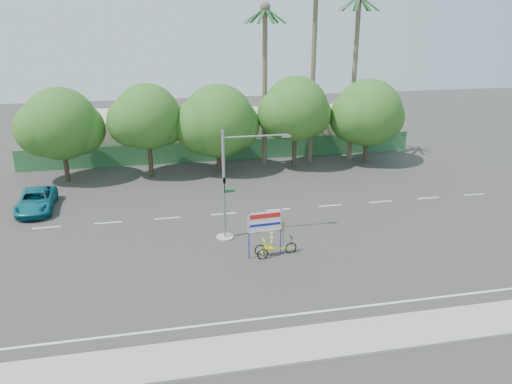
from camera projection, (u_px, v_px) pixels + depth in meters
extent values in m
plane|color=#33302D|center=(278.00, 263.00, 28.65)|extent=(120.00, 120.00, 0.00)
cube|color=gray|center=(320.00, 342.00, 21.72)|extent=(50.00, 2.40, 0.12)
cube|color=#336B3D|center=(224.00, 151.00, 48.12)|extent=(38.00, 0.08, 2.00)
cube|color=beige|center=(119.00, 135.00, 50.03)|extent=(12.00, 8.00, 4.00)
cube|color=beige|center=(292.00, 129.00, 53.51)|extent=(14.00, 8.00, 3.60)
cylinder|color=#473828|center=(66.00, 161.00, 41.99)|extent=(0.40, 0.40, 3.52)
sphere|color=#285819|center=(61.00, 124.00, 40.90)|extent=(6.00, 6.00, 6.00)
sphere|color=#285819|center=(79.00, 129.00, 41.62)|extent=(4.32, 4.32, 4.32)
sphere|color=#285819|center=(43.00, 129.00, 40.52)|extent=(4.56, 4.56, 4.56)
cylinder|color=#473828|center=(150.00, 155.00, 43.27)|extent=(0.40, 0.40, 3.74)
sphere|color=#285819|center=(147.00, 117.00, 42.12)|extent=(5.60, 5.60, 5.60)
sphere|color=#285819|center=(163.00, 122.00, 42.84)|extent=(4.03, 4.03, 4.03)
sphere|color=#285819|center=(132.00, 122.00, 41.77)|extent=(4.26, 4.26, 4.26)
cylinder|color=#473828|center=(219.00, 154.00, 44.48)|extent=(0.40, 0.40, 3.30)
sphere|color=#285819|center=(218.00, 121.00, 43.46)|extent=(6.40, 6.40, 6.40)
sphere|color=#285819|center=(234.00, 125.00, 44.19)|extent=(4.61, 4.61, 4.61)
sphere|color=#285819|center=(202.00, 126.00, 43.06)|extent=(4.86, 4.86, 4.86)
cylinder|color=#473828|center=(294.00, 147.00, 45.71)|extent=(0.40, 0.40, 3.87)
sphere|color=#285819|center=(295.00, 109.00, 44.52)|extent=(5.80, 5.80, 5.80)
sphere|color=#285819|center=(308.00, 114.00, 45.25)|extent=(4.18, 4.18, 4.18)
sphere|color=#285819|center=(282.00, 114.00, 44.16)|extent=(4.41, 4.41, 4.41)
cylinder|color=#473828|center=(366.00, 145.00, 47.11)|extent=(0.40, 0.40, 3.43)
sphere|color=#285819|center=(368.00, 113.00, 46.05)|extent=(6.20, 6.20, 6.20)
sphere|color=#285819|center=(380.00, 117.00, 46.78)|extent=(4.46, 4.46, 4.46)
sphere|color=#285819|center=(355.00, 117.00, 45.66)|extent=(4.71, 4.71, 4.71)
cylinder|color=#70604C|center=(313.00, 72.00, 45.24)|extent=(0.44, 0.44, 17.00)
cylinder|color=#70604C|center=(354.00, 82.00, 46.34)|extent=(0.44, 0.44, 15.00)
cube|color=#1C4C21|center=(369.00, 3.00, 44.19)|extent=(1.91, 0.28, 1.36)
cube|color=#1C4C21|center=(364.00, 3.00, 44.71)|extent=(1.65, 1.44, 1.36)
cube|color=#1C4C21|center=(357.00, 3.00, 44.90)|extent=(0.61, 1.93, 1.36)
cube|color=#1C4C21|center=(350.00, 3.00, 44.68)|extent=(1.20, 1.80, 1.36)
cube|color=#1C4C21|center=(348.00, 3.00, 44.14)|extent=(1.89, 0.92, 1.36)
cube|color=#1C4C21|center=(351.00, 3.00, 43.55)|extent=(1.89, 0.92, 1.36)
cube|color=#1C4C21|center=(358.00, 3.00, 43.17)|extent=(1.20, 1.80, 1.36)
cube|color=#1C4C21|center=(365.00, 3.00, 43.19)|extent=(0.61, 1.93, 1.36)
cube|color=#1C4C21|center=(369.00, 3.00, 43.59)|extent=(1.65, 1.44, 1.36)
cylinder|color=#70604C|center=(265.00, 90.00, 44.90)|extent=(0.44, 0.44, 14.00)
sphere|color=#70604C|center=(265.00, 7.00, 42.52)|extent=(0.90, 0.90, 0.90)
cube|color=#1C4C21|center=(276.00, 15.00, 42.92)|extent=(1.91, 0.28, 1.36)
cube|color=#1C4C21|center=(272.00, 15.00, 43.44)|extent=(1.65, 1.44, 1.36)
cube|color=#1C4C21|center=(265.00, 15.00, 43.63)|extent=(0.61, 1.93, 1.36)
cube|color=#1C4C21|center=(258.00, 15.00, 43.41)|extent=(1.20, 1.80, 1.36)
cube|color=#1C4C21|center=(254.00, 15.00, 42.88)|extent=(1.89, 0.92, 1.36)
cube|color=#1C4C21|center=(256.00, 15.00, 42.28)|extent=(1.89, 0.92, 1.36)
cube|color=#1C4C21|center=(262.00, 15.00, 41.91)|extent=(1.20, 1.80, 1.36)
cube|color=#1C4C21|center=(269.00, 15.00, 41.92)|extent=(0.61, 1.93, 1.36)
cube|color=#1C4C21|center=(275.00, 15.00, 42.33)|extent=(1.65, 1.44, 1.36)
cylinder|color=gray|center=(225.00, 237.00, 31.84)|extent=(1.10, 1.10, 0.10)
cylinder|color=gray|center=(224.00, 186.00, 30.67)|extent=(0.18, 0.18, 7.00)
cylinder|color=gray|center=(256.00, 136.00, 30.01)|extent=(4.00, 0.10, 0.10)
cube|color=gray|center=(286.00, 136.00, 30.41)|extent=(0.55, 0.20, 0.12)
imported|color=black|center=(224.00, 186.00, 30.44)|extent=(0.16, 0.20, 1.00)
cube|color=#14662D|center=(230.00, 191.00, 30.86)|extent=(0.70, 0.04, 0.18)
torus|color=black|center=(291.00, 248.00, 29.75)|extent=(0.74, 0.14, 0.73)
torus|color=black|center=(260.00, 250.00, 29.56)|extent=(0.69, 0.13, 0.68)
torus|color=black|center=(263.00, 254.00, 29.01)|extent=(0.69, 0.13, 0.68)
cube|color=yellow|center=(276.00, 249.00, 29.49)|extent=(1.83, 0.20, 0.06)
cube|color=yellow|center=(261.00, 252.00, 29.28)|extent=(0.11, 0.65, 0.05)
cube|color=yellow|center=(269.00, 247.00, 29.33)|extent=(0.57, 0.49, 0.06)
cube|color=yellow|center=(265.00, 243.00, 29.15)|extent=(0.28, 0.47, 0.58)
cylinder|color=black|center=(291.00, 241.00, 29.60)|extent=(0.03, 0.03, 0.59)
cube|color=black|center=(291.00, 237.00, 29.50)|extent=(0.08, 0.49, 0.04)
imported|color=#CCB284|center=(272.00, 241.00, 29.23)|extent=(0.31, 0.44, 1.17)
cylinder|color=#1619AB|center=(249.00, 236.00, 28.70)|extent=(0.06, 0.06, 2.91)
cylinder|color=#1619AB|center=(281.00, 232.00, 29.20)|extent=(0.06, 0.06, 2.91)
cube|color=white|center=(265.00, 222.00, 28.69)|extent=(2.05, 0.20, 1.19)
cube|color=red|center=(265.00, 216.00, 28.53)|extent=(1.83, 0.15, 0.28)
cube|color=#1619AB|center=(265.00, 225.00, 28.71)|extent=(1.83, 0.15, 0.15)
cylinder|color=black|center=(283.00, 237.00, 29.35)|extent=(0.02, 0.02, 2.27)
cube|color=red|center=(277.00, 226.00, 29.01)|extent=(0.96, 0.09, 0.71)
imported|color=#106375|center=(36.00, 200.00, 36.11)|extent=(2.62, 5.35, 1.47)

